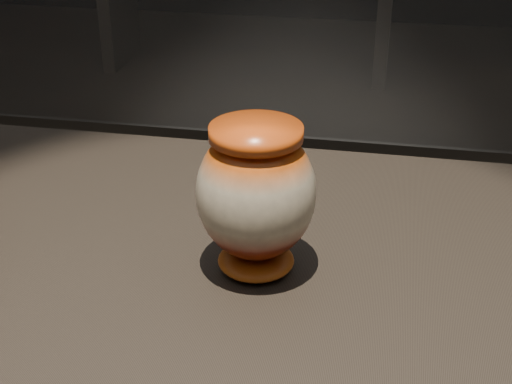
% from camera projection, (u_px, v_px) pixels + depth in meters
% --- Properties ---
extents(main_vase, '(0.15, 0.15, 0.20)m').
position_uv_depth(main_vase, '(256.00, 195.00, 0.89)').
color(main_vase, maroon).
rests_on(main_vase, display_plinth).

